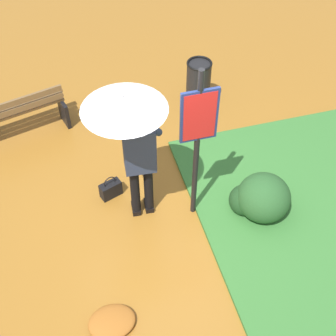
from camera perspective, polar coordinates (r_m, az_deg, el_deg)
The scene contains 8 objects.
ground_plane at distance 6.31m, azimuth -0.10°, elevation -5.93°, with size 18.00×18.00×0.00m, color #9E6623.
person_with_umbrella at distance 5.22m, azimuth -4.57°, elevation 4.99°, with size 0.96×0.96×2.04m.
info_sign_post at distance 5.32m, azimuth 3.71°, elevation 4.37°, with size 0.44×0.07×2.30m.
handbag at distance 6.50m, azimuth -7.09°, elevation -2.61°, with size 0.33×0.23×0.37m.
park_bench at distance 7.57m, azimuth -17.69°, elevation 6.62°, with size 1.43×0.71×0.75m.
trash_bin at distance 7.78m, azimuth 3.76°, elevation 10.34°, with size 0.42×0.42×0.83m.
shrub_cluster at distance 6.24m, azimuth 11.27°, elevation -3.66°, with size 0.78×0.71×0.64m.
leaf_pile_near_person at distance 5.50m, azimuth -6.93°, elevation -18.32°, with size 0.53×0.43×0.12m.
Camera 1 is at (1.03, 3.69, 5.02)m, focal length 49.40 mm.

